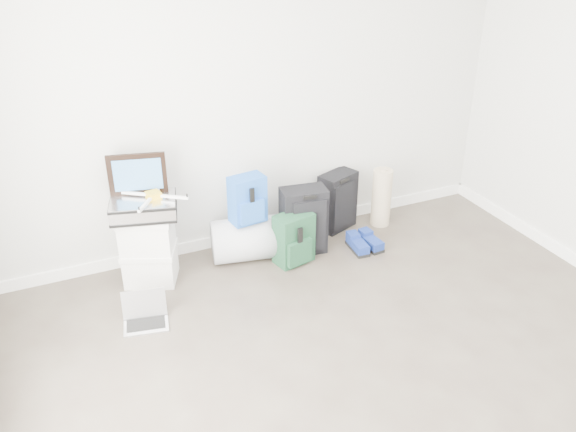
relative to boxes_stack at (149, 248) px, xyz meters
name	(u,v)px	position (x,y,z in m)	size (l,w,h in m)	color
room_envelope	(454,154)	(1.01, -2.18, 1.43)	(4.52, 5.02, 2.71)	beige
boxes_stack	(149,248)	(0.00, 0.00, 0.00)	(0.50, 0.46, 0.58)	silver
briefcase	(144,207)	(0.00, 0.00, 0.36)	(0.48, 0.35, 0.14)	#B2B2B7
painting	(137,174)	(0.00, 0.10, 0.59)	(0.42, 0.13, 0.32)	black
drone	(154,195)	(0.08, -0.02, 0.45)	(0.46, 0.46, 0.05)	yellow
duffel_bag	(248,239)	(0.82, -0.01, -0.11)	(0.37, 0.37, 0.59)	gray
blue_backpack	(248,200)	(0.82, -0.04, 0.26)	(0.30, 0.24, 0.39)	#1A4BAE
large_suitcase	(304,221)	(1.29, -0.09, 0.00)	(0.40, 0.29, 0.58)	black
green_backpack	(294,240)	(1.14, -0.22, -0.08)	(0.34, 0.28, 0.44)	#12331F
carry_on	(338,201)	(1.75, 0.15, -0.02)	(0.39, 0.33, 0.54)	black
shoes	(364,244)	(1.79, -0.28, -0.25)	(0.26, 0.29, 0.09)	black
rolled_rug	(381,198)	(2.15, 0.05, -0.02)	(0.18, 0.18, 0.54)	tan
laptop	(145,316)	(-0.17, -0.53, -0.24)	(0.35, 0.28, 0.22)	silver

